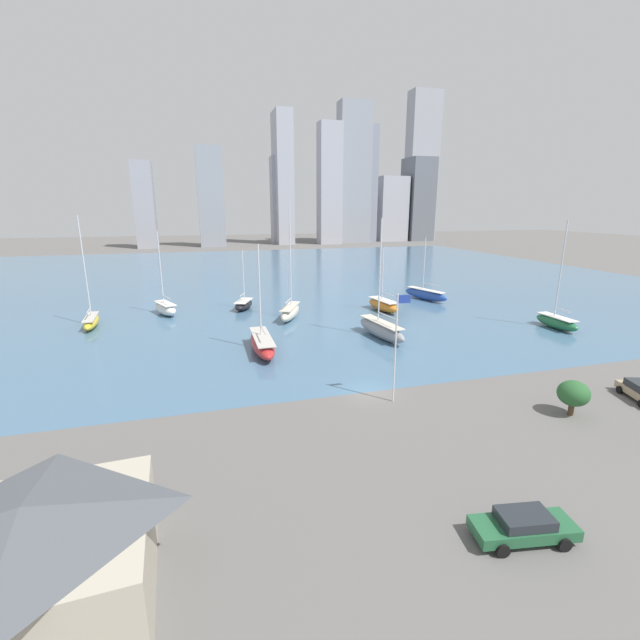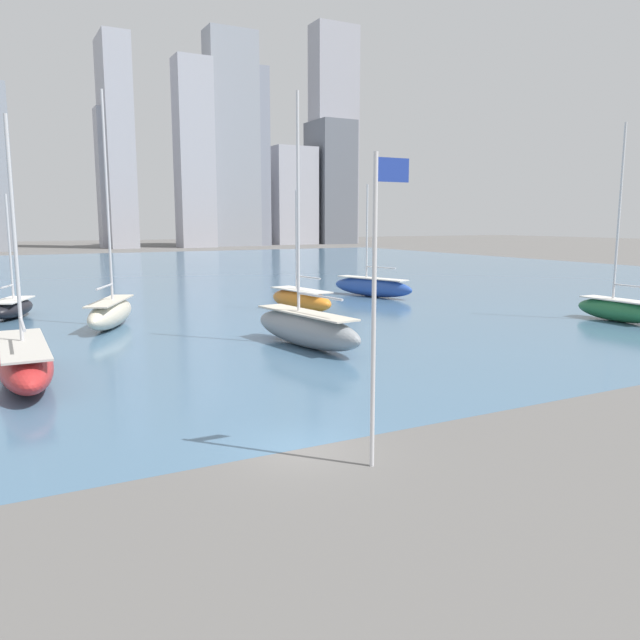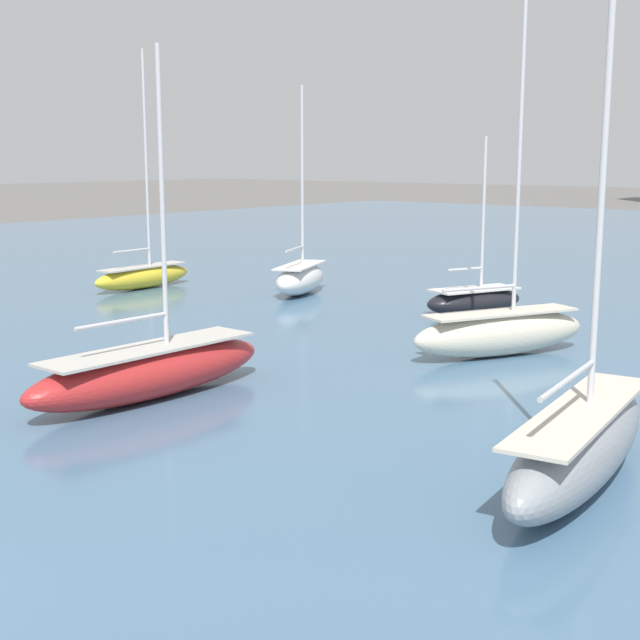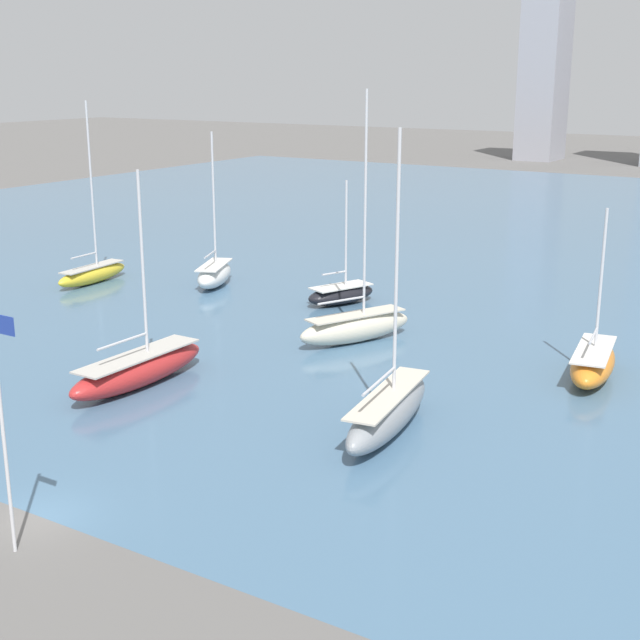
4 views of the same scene
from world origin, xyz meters
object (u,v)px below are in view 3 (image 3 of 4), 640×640
at_px(sailboat_red, 151,370).
at_px(sailboat_yellow, 143,274).
at_px(sailboat_white, 300,278).
at_px(sailboat_black, 474,300).
at_px(sailboat_cream, 501,330).
at_px(sailboat_gray, 580,445).

xyz_separation_m(sailboat_red, sailboat_yellow, (-21.80, 17.48, -0.08)).
xyz_separation_m(sailboat_red, sailboat_white, (-12.13, 22.23, 0.04)).
distance_m(sailboat_black, sailboat_white, 12.34).
height_order(sailboat_black, sailboat_cream, sailboat_cream).
distance_m(sailboat_yellow, sailboat_gray, 40.76).
height_order(sailboat_black, sailboat_white, sailboat_white).
distance_m(sailboat_red, sailboat_yellow, 27.94).
height_order(sailboat_cream, sailboat_gray, sailboat_cream).
bearing_deg(sailboat_black, sailboat_red, -68.12).
distance_m(sailboat_red, sailboat_cream, 15.66).
xyz_separation_m(sailboat_cream, sailboat_white, (-18.48, 7.92, -0.07)).
bearing_deg(sailboat_red, sailboat_white, 119.00).
relative_size(sailboat_black, sailboat_yellow, 0.63).
xyz_separation_m(sailboat_black, sailboat_white, (-12.33, -0.48, 0.23)).
bearing_deg(sailboat_yellow, sailboat_cream, -10.60).
distance_m(sailboat_black, sailboat_red, 22.71).
bearing_deg(sailboat_white, sailboat_red, -84.58).
bearing_deg(sailboat_white, sailboat_yellow, -177.03).
bearing_deg(sailboat_gray, sailboat_black, 117.81).
xyz_separation_m(sailboat_black, sailboat_red, (-0.20, -22.71, 0.19)).
bearing_deg(sailboat_black, sailboat_yellow, -144.24).
xyz_separation_m(sailboat_yellow, sailboat_cream, (28.15, -3.17, 0.19)).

